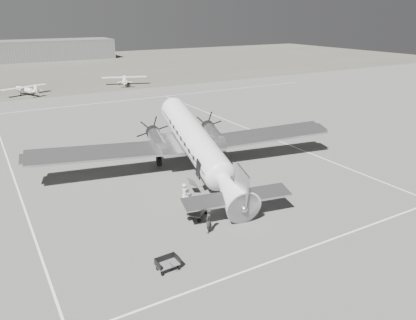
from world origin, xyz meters
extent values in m
plane|color=slate|center=(0.00, 0.00, 0.00)|extent=(260.00, 260.00, 0.00)
cube|color=white|center=(0.00, -14.00, 0.01)|extent=(60.00, 0.15, 0.01)
cube|color=white|center=(12.00, 0.00, 0.01)|extent=(0.15, 80.00, 0.01)
cube|color=white|center=(-18.00, 10.00, 0.01)|extent=(0.15, 60.00, 0.01)
cube|color=white|center=(0.00, 40.00, 0.01)|extent=(90.00, 0.15, 0.01)
cube|color=#59584B|center=(0.00, 95.00, 0.00)|extent=(260.00, 90.00, 0.01)
cube|color=slate|center=(5.00, 120.00, 3.00)|extent=(42.00, 14.00, 6.00)
cube|color=#5A5A5A|center=(5.00, 120.00, 6.30)|extent=(42.00, 14.00, 0.60)
imported|color=#292929|center=(-6.94, -8.77, 0.94)|extent=(0.81, 0.80, 1.88)
imported|color=silver|center=(-6.06, -3.86, 0.74)|extent=(0.70, 0.82, 1.49)
imported|color=silver|center=(-5.90, -2.93, 0.73)|extent=(0.60, 0.79, 1.46)
camera|label=1|loc=(-20.01, -31.14, 14.97)|focal=35.00mm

